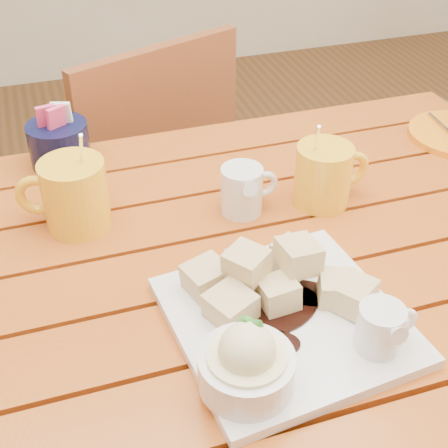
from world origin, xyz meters
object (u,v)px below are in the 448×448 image
object	(u,v)px
coffee_mug_left	(73,194)
coffee_mug_right	(325,174)
chair_far	(142,183)
table	(222,315)
dessert_plate	(279,321)

from	to	relation	value
coffee_mug_left	coffee_mug_right	size ratio (longest dim) A/B	1.09
coffee_mug_left	chair_far	world-z (taller)	coffee_mug_left
table	dessert_plate	world-z (taller)	dessert_plate
table	chair_far	xyz separation A→B (m)	(0.00, 0.66, -0.16)
dessert_plate	coffee_mug_right	bearing A→B (deg)	54.87
dessert_plate	coffee_mug_right	xyz separation A→B (m)	(0.18, 0.26, 0.02)
table	coffee_mug_right	distance (m)	0.27
table	chair_far	distance (m)	0.68
coffee_mug_right	chair_far	distance (m)	0.68
coffee_mug_left	dessert_plate	bearing A→B (deg)	-40.99
coffee_mug_left	chair_far	distance (m)	0.63
table	chair_far	size ratio (longest dim) A/B	1.40
table	coffee_mug_left	world-z (taller)	coffee_mug_left
coffee_mug_left	table	bearing A→B (deg)	-23.06
coffee_mug_right	coffee_mug_left	bearing A→B (deg)	167.43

